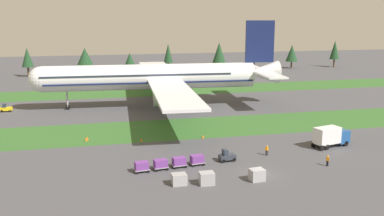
{
  "coord_description": "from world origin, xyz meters",
  "views": [
    {
      "loc": [
        -23.25,
        -56.23,
        22.57
      ],
      "look_at": [
        -3.59,
        28.69,
        4.0
      ],
      "focal_mm": 41.11,
      "sensor_mm": 36.0,
      "label": 1
    }
  ],
  "objects_px": {
    "uld_container_1": "(207,178)",
    "taxiway_marker_1": "(86,139)",
    "baggage_tug": "(227,156)",
    "pushback_tractor": "(6,108)",
    "catering_truck": "(331,136)",
    "taxiway_marker_3": "(141,140)",
    "cargo_dolly_fourth": "(142,166)",
    "uld_container_0": "(179,179)",
    "uld_container_2": "(257,175)",
    "cargo_dolly_second": "(179,161)",
    "cargo_dolly_lead": "(197,159)",
    "taxiway_marker_2": "(203,136)",
    "ground_crew_loader": "(328,160)",
    "airliner": "(159,77)",
    "ground_crew_marshaller": "(267,150)",
    "cargo_dolly_third": "(161,164)",
    "taxiway_marker_0": "(87,138)"
  },
  "relations": [
    {
      "from": "uld_container_1",
      "to": "taxiway_marker_1",
      "type": "distance_m",
      "value": 29.89
    },
    {
      "from": "baggage_tug",
      "to": "pushback_tractor",
      "type": "relative_size",
      "value": 1.03
    },
    {
      "from": "catering_truck",
      "to": "taxiway_marker_3",
      "type": "xyz_separation_m",
      "value": [
        -31.72,
        10.76,
        -1.71
      ]
    },
    {
      "from": "cargo_dolly_fourth",
      "to": "uld_container_0",
      "type": "distance_m",
      "value": 7.43
    },
    {
      "from": "uld_container_0",
      "to": "uld_container_2",
      "type": "distance_m",
      "value": 10.86
    },
    {
      "from": "cargo_dolly_second",
      "to": "taxiway_marker_3",
      "type": "bearing_deg",
      "value": -172.97
    },
    {
      "from": "cargo_dolly_lead",
      "to": "taxiway_marker_2",
      "type": "relative_size",
      "value": 3.84
    },
    {
      "from": "ground_crew_loader",
      "to": "uld_container_0",
      "type": "height_order",
      "value": "ground_crew_loader"
    },
    {
      "from": "airliner",
      "to": "cargo_dolly_fourth",
      "type": "distance_m",
      "value": 47.32
    },
    {
      "from": "cargo_dolly_lead",
      "to": "ground_crew_marshaller",
      "type": "relative_size",
      "value": 1.37
    },
    {
      "from": "cargo_dolly_third",
      "to": "uld_container_2",
      "type": "height_order",
      "value": "uld_container_2"
    },
    {
      "from": "cargo_dolly_lead",
      "to": "catering_truck",
      "type": "xyz_separation_m",
      "value": [
        24.9,
        3.99,
        1.03
      ]
    },
    {
      "from": "cargo_dolly_lead",
      "to": "cargo_dolly_second",
      "type": "bearing_deg",
      "value": -90.0
    },
    {
      "from": "cargo_dolly_third",
      "to": "catering_truck",
      "type": "bearing_deg",
      "value": 91.23
    },
    {
      "from": "airliner",
      "to": "ground_crew_loader",
      "type": "distance_m",
      "value": 53.23
    },
    {
      "from": "ground_crew_marshaller",
      "to": "taxiway_marker_3",
      "type": "relative_size",
      "value": 3.63
    },
    {
      "from": "uld_container_0",
      "to": "uld_container_2",
      "type": "xyz_separation_m",
      "value": [
        10.82,
        -0.97,
        0.06
      ]
    },
    {
      "from": "uld_container_2",
      "to": "taxiway_marker_2",
      "type": "xyz_separation_m",
      "value": [
        -1.95,
        22.44,
        -0.52
      ]
    },
    {
      "from": "cargo_dolly_third",
      "to": "taxiway_marker_1",
      "type": "height_order",
      "value": "cargo_dolly_third"
    },
    {
      "from": "cargo_dolly_lead",
      "to": "ground_crew_loader",
      "type": "xyz_separation_m",
      "value": [
        19.25,
        -4.9,
        0.03
      ]
    },
    {
      "from": "cargo_dolly_third",
      "to": "airliner",
      "type": "bearing_deg",
      "value": 163.9
    },
    {
      "from": "pushback_tractor",
      "to": "cargo_dolly_second",
      "type": "bearing_deg",
      "value": 37.83
    },
    {
      "from": "uld_container_2",
      "to": "taxiway_marker_2",
      "type": "distance_m",
      "value": 22.53
    },
    {
      "from": "uld_container_2",
      "to": "pushback_tractor",
      "type": "bearing_deg",
      "value": 127.24
    },
    {
      "from": "cargo_dolly_lead",
      "to": "pushback_tractor",
      "type": "relative_size",
      "value": 0.89
    },
    {
      "from": "uld_container_2",
      "to": "taxiway_marker_0",
      "type": "distance_m",
      "value": 34.79
    },
    {
      "from": "taxiway_marker_3",
      "to": "cargo_dolly_lead",
      "type": "bearing_deg",
      "value": -65.18
    },
    {
      "from": "cargo_dolly_second",
      "to": "taxiway_marker_0",
      "type": "relative_size",
      "value": 3.63
    },
    {
      "from": "airliner",
      "to": "baggage_tug",
      "type": "relative_size",
      "value": 27.64
    },
    {
      "from": "cargo_dolly_lead",
      "to": "cargo_dolly_third",
      "type": "bearing_deg",
      "value": -90.0
    },
    {
      "from": "taxiway_marker_2",
      "to": "cargo_dolly_lead",
      "type": "bearing_deg",
      "value": -107.89
    },
    {
      "from": "airliner",
      "to": "ground_crew_loader",
      "type": "relative_size",
      "value": 43.67
    },
    {
      "from": "airliner",
      "to": "ground_crew_marshaller",
      "type": "distance_m",
      "value": 44.6
    },
    {
      "from": "airliner",
      "to": "baggage_tug",
      "type": "bearing_deg",
      "value": -171.46
    },
    {
      "from": "cargo_dolly_lead",
      "to": "ground_crew_marshaller",
      "type": "height_order",
      "value": "ground_crew_marshaller"
    },
    {
      "from": "cargo_dolly_second",
      "to": "uld_container_0",
      "type": "height_order",
      "value": "cargo_dolly_second"
    },
    {
      "from": "pushback_tractor",
      "to": "ground_crew_loader",
      "type": "relative_size",
      "value": 1.54
    },
    {
      "from": "uld_container_1",
      "to": "uld_container_2",
      "type": "distance_m",
      "value": 7.15
    },
    {
      "from": "ground_crew_marshaller",
      "to": "ground_crew_loader",
      "type": "relative_size",
      "value": 1.0
    },
    {
      "from": "ground_crew_loader",
      "to": "taxiway_marker_1",
      "type": "distance_m",
      "value": 42.19
    },
    {
      "from": "airliner",
      "to": "baggage_tug",
      "type": "height_order",
      "value": "airliner"
    },
    {
      "from": "cargo_dolly_second",
      "to": "uld_container_0",
      "type": "bearing_deg",
      "value": -19.02
    },
    {
      "from": "baggage_tug",
      "to": "cargo_dolly_lead",
      "type": "distance_m",
      "value": 5.03
    },
    {
      "from": "cargo_dolly_lead",
      "to": "uld_container_0",
      "type": "height_order",
      "value": "cargo_dolly_lead"
    },
    {
      "from": "ground_crew_loader",
      "to": "uld_container_0",
      "type": "distance_m",
      "value": 23.6
    },
    {
      "from": "cargo_dolly_lead",
      "to": "taxiway_marker_3",
      "type": "xyz_separation_m",
      "value": [
        -6.82,
        14.75,
        -0.68
      ]
    },
    {
      "from": "uld_container_0",
      "to": "pushback_tractor",
      "type": "bearing_deg",
      "value": 119.83
    },
    {
      "from": "cargo_dolly_lead",
      "to": "taxiway_marker_3",
      "type": "distance_m",
      "value": 16.27
    },
    {
      "from": "uld_container_0",
      "to": "taxiway_marker_2",
      "type": "height_order",
      "value": "uld_container_0"
    },
    {
      "from": "catering_truck",
      "to": "taxiway_marker_1",
      "type": "height_order",
      "value": "catering_truck"
    }
  ]
}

